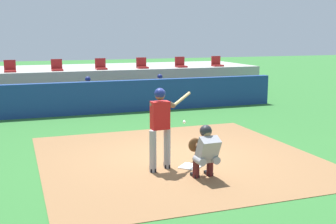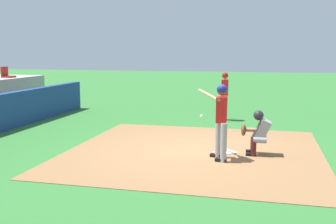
{
  "view_description": "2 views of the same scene",
  "coord_description": "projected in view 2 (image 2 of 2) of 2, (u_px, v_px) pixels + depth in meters",
  "views": [
    {
      "loc": [
        -3.58,
        -9.35,
        2.93
      ],
      "look_at": [
        0.0,
        0.7,
        1.0
      ],
      "focal_mm": 46.34,
      "sensor_mm": 36.0,
      "label": 1
    },
    {
      "loc": [
        -9.95,
        -1.72,
        2.57
      ],
      "look_at": [
        0.0,
        0.7,
        1.0
      ],
      "focal_mm": 42.79,
      "sensor_mm": 36.0,
      "label": 2
    }
  ],
  "objects": [
    {
      "name": "batter_at_plate",
      "position": [
        221.0,
        117.0,
        9.37
      ],
      "size": [
        1.25,
        0.88,
        1.8
      ],
      "color": "#99999E",
      "rests_on": "ground"
    },
    {
      "name": "on_deck_batter",
      "position": [
        225.0,
        93.0,
        14.81
      ],
      "size": [
        0.58,
        0.23,
        1.79
      ],
      "color": "silver",
      "rests_on": "ground"
    },
    {
      "name": "ground_plane",
      "position": [
        194.0,
        151.0,
        10.35
      ],
      "size": [
        80.0,
        80.0,
        0.0
      ],
      "primitive_type": "plane",
      "color": "#2D6B2D"
    },
    {
      "name": "stadium_seat_6",
      "position": [
        7.0,
        74.0,
        17.65
      ],
      "size": [
        0.46,
        0.46,
        0.48
      ],
      "color": "#A51E1E",
      "rests_on": "stands_platform"
    },
    {
      "name": "catcher_crouched",
      "position": [
        258.0,
        131.0,
        9.87
      ],
      "size": [
        0.49,
        1.79,
        1.13
      ],
      "color": "gray",
      "rests_on": "ground"
    },
    {
      "name": "dirt_infield",
      "position": [
        194.0,
        151.0,
        10.35
      ],
      "size": [
        6.4,
        6.4,
        0.01
      ],
      "primitive_type": "cube",
      "color": "olive",
      "rests_on": "ground"
    },
    {
      "name": "home_plate",
      "position": [
        225.0,
        152.0,
        10.16
      ],
      "size": [
        0.62,
        0.62,
        0.02
      ],
      "primitive_type": "cube",
      "rotation": [
        0.0,
        0.0,
        0.79
      ],
      "color": "white",
      "rests_on": "dirt_infield"
    }
  ]
}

